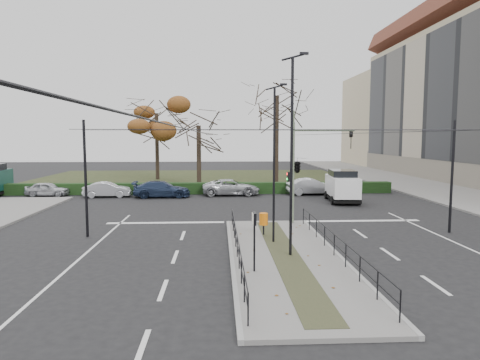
% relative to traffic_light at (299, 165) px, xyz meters
% --- Properties ---
extents(ground, '(140.00, 140.00, 0.00)m').
position_rel_traffic_light_xyz_m(ground, '(-1.84, -4.50, -3.53)').
color(ground, black).
rests_on(ground, ground).
extents(median_island, '(4.40, 15.00, 0.14)m').
position_rel_traffic_light_xyz_m(median_island, '(-1.84, -7.00, -3.46)').
color(median_island, slate).
rests_on(median_island, ground).
extents(sidewalk_east, '(8.00, 90.00, 0.14)m').
position_rel_traffic_light_xyz_m(sidewalk_east, '(16.16, 17.50, -3.46)').
color(sidewalk_east, slate).
rests_on(sidewalk_east, ground).
extents(park, '(38.00, 26.00, 0.10)m').
position_rel_traffic_light_xyz_m(park, '(-7.84, 27.50, -3.48)').
color(park, black).
rests_on(park, ground).
extents(hedge, '(38.00, 1.00, 1.00)m').
position_rel_traffic_light_xyz_m(hedge, '(-7.84, 14.10, -3.03)').
color(hedge, black).
rests_on(hedge, ground).
extents(median_railing, '(4.14, 13.24, 0.92)m').
position_rel_traffic_light_xyz_m(median_railing, '(-1.84, -7.10, -2.55)').
color(median_railing, black).
rests_on(median_railing, median_island).
extents(catenary, '(20.00, 34.00, 6.00)m').
position_rel_traffic_light_xyz_m(catenary, '(-1.84, -2.88, -0.11)').
color(catenary, black).
rests_on(catenary, ground).
extents(traffic_light, '(3.96, 2.25, 5.82)m').
position_rel_traffic_light_xyz_m(traffic_light, '(0.00, 0.00, 0.00)').
color(traffic_light, slate).
rests_on(traffic_light, median_island).
extents(litter_bin, '(0.44, 0.44, 1.13)m').
position_rel_traffic_light_xyz_m(litter_bin, '(-2.37, -3.16, -2.58)').
color(litter_bin, black).
rests_on(litter_bin, median_island).
extents(info_panel, '(0.13, 0.58, 2.22)m').
position_rel_traffic_light_xyz_m(info_panel, '(-3.34, -9.07, -1.64)').
color(info_panel, black).
rests_on(info_panel, median_island).
extents(streetlamp_median_near, '(0.70, 0.14, 8.41)m').
position_rel_traffic_light_xyz_m(streetlamp_median_near, '(-1.61, -6.98, 0.89)').
color(streetlamp_median_near, black).
rests_on(streetlamp_median_near, median_island).
extents(streetlamp_median_far, '(0.62, 0.13, 7.45)m').
position_rel_traffic_light_xyz_m(streetlamp_median_far, '(-2.04, -4.66, 0.40)').
color(streetlamp_median_far, black).
rests_on(streetlamp_median_far, median_island).
extents(parked_car_first, '(3.69, 1.60, 1.24)m').
position_rel_traffic_light_xyz_m(parked_car_first, '(-19.56, 13.13, -2.91)').
color(parked_car_first, '#B4B6BD').
rests_on(parked_car_first, ground).
extents(parked_car_second, '(4.03, 1.70, 1.30)m').
position_rel_traffic_light_xyz_m(parked_car_second, '(-14.20, 12.26, -2.88)').
color(parked_car_second, '#B4B6BD').
rests_on(parked_car_second, ground).
extents(parked_car_third, '(4.92, 2.19, 1.40)m').
position_rel_traffic_light_xyz_m(parked_car_third, '(-9.52, 11.92, -2.83)').
color(parked_car_third, '#202D4A').
rests_on(parked_car_third, ground).
extents(parked_car_fourth, '(5.09, 2.37, 1.41)m').
position_rel_traffic_light_xyz_m(parked_car_fourth, '(-3.56, 12.98, -2.82)').
color(parked_car_fourth, '#B4B6BD').
rests_on(parked_car_fourth, ground).
extents(white_van, '(2.54, 4.98, 2.54)m').
position_rel_traffic_light_xyz_m(white_van, '(5.14, 8.69, -2.21)').
color(white_van, white).
rests_on(white_van, ground).
extents(rust_tree, '(9.06, 9.06, 10.29)m').
position_rel_traffic_light_xyz_m(rust_tree, '(-11.97, 26.79, 4.39)').
color(rust_tree, black).
rests_on(rust_tree, park).
extents(bare_tree_center, '(7.00, 7.00, 12.61)m').
position_rel_traffic_light_xyz_m(bare_tree_center, '(1.70, 22.06, 5.37)').
color(bare_tree_center, black).
rests_on(bare_tree_center, park).
extents(bare_tree_near, '(5.42, 5.42, 8.18)m').
position_rel_traffic_light_xyz_m(bare_tree_near, '(-6.61, 17.92, 2.27)').
color(bare_tree_near, black).
rests_on(bare_tree_near, park).
extents(parked_car_fifth, '(4.51, 1.83, 1.46)m').
position_rel_traffic_light_xyz_m(parked_car_fifth, '(3.62, 12.96, -2.80)').
color(parked_car_fifth, '#B4B6BD').
rests_on(parked_car_fifth, ground).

